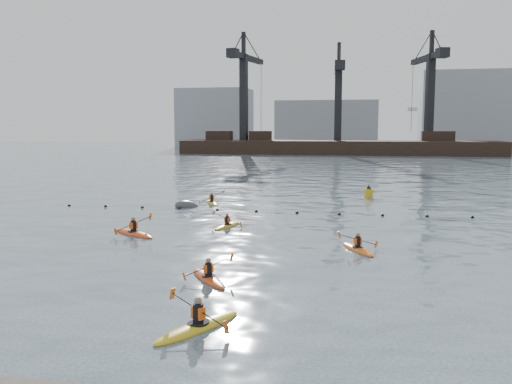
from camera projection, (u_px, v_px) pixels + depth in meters
ground at (185, 320)px, 17.34m from camera, size 400.00×400.00×0.00m
float_line at (277, 212)px, 39.39m from camera, size 33.24×0.73×0.24m
barge_pier at (336, 146)px, 124.36m from camera, size 72.00×19.30×29.50m
skyline at (351, 117)px, 162.28m from camera, size 141.00×28.00×22.00m
kayaker_0 at (209, 278)px, 21.93m from camera, size 2.45×2.98×1.13m
kayaker_1 at (198, 326)px, 16.59m from camera, size 2.30×3.50×1.23m
kayaker_2 at (134, 233)px, 31.20m from camera, size 3.44×2.65×1.25m
kayaker_3 at (227, 225)px, 33.61m from camera, size 2.02×3.06×1.10m
kayaker_4 at (358, 248)px, 27.20m from camera, size 2.03×3.16×1.15m
kayaker_5 at (212, 202)px, 43.90m from camera, size 2.11×3.07×1.23m
mooring_buoy at (187, 207)px, 42.01m from camera, size 2.41×2.28×1.39m
nav_buoy at (369, 193)px, 47.35m from camera, size 0.73×0.73×1.34m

